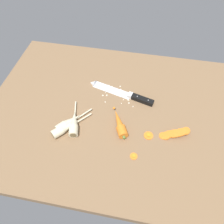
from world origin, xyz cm
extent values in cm
cube|color=brown|center=(0.00, 0.00, -2.00)|extent=(120.00, 90.00, 4.00)
cube|color=silver|center=(-2.81, 12.72, 0.25)|extent=(20.45, 9.56, 0.50)
cone|color=silver|center=(-13.60, 15.70, 0.25)|extent=(3.94, 4.61, 3.96)
cube|color=silver|center=(6.83, 10.07, 1.10)|extent=(2.71, 3.37, 2.20)
cube|color=black|center=(13.10, 8.34, 1.10)|extent=(11.35, 5.62, 2.20)
sphere|color=silver|center=(10.40, 9.08, 2.20)|extent=(0.50, 0.50, 0.50)
sphere|color=silver|center=(15.80, 7.59, 2.20)|extent=(0.50, 0.50, 0.50)
cylinder|color=orange|center=(6.31, -11.95, 2.10)|extent=(5.83, 6.12, 4.20)
cone|color=orange|center=(3.89, -6.73, 2.10)|extent=(8.47, 12.13, 3.99)
sphere|color=orange|center=(0.59, 0.39, 2.10)|extent=(1.20, 1.20, 1.20)
cylinder|color=#5B7F3D|center=(7.57, -14.68, 2.10)|extent=(1.51, 1.41, 1.20)
cylinder|color=beige|center=(-20.12, -14.66, 2.00)|extent=(5.86, 5.92, 4.00)
cone|color=beige|center=(-16.33, -9.90, 2.00)|extent=(7.83, 8.46, 3.80)
cylinder|color=beige|center=(-12.43, -5.03, 1.10)|extent=(5.80, 7.02, 0.70)
cylinder|color=brown|center=(-21.49, -16.37, 2.00)|extent=(2.38, 1.98, 2.80)
cylinder|color=beige|center=(-14.40, -15.38, 2.00)|extent=(4.94, 5.31, 4.00)
cone|color=beige|center=(-15.85, -9.31, 2.00)|extent=(5.56, 8.67, 3.80)
cylinder|color=beige|center=(-17.35, -3.08, 1.10)|extent=(2.70, 8.58, 0.70)
cylinder|color=brown|center=(-13.87, -17.57, 2.00)|extent=(2.79, 0.94, 2.80)
cylinder|color=beige|center=(-20.91, -17.40, 2.00)|extent=(6.06, 6.11, 4.00)
cone|color=beige|center=(-16.62, -12.62, 2.00)|extent=(8.32, 8.65, 3.80)
cylinder|color=beige|center=(-12.23, -7.72, 1.10)|extent=(6.46, 7.08, 0.70)
cylinder|color=brown|center=(-22.45, -19.12, 2.00)|extent=(2.28, 2.09, 2.80)
cylinder|color=orange|center=(24.00, -9.63, 0.35)|extent=(3.58, 3.58, 0.70)
cylinder|color=orange|center=(25.18, -9.62, 0.60)|extent=(3.87, 3.78, 2.45)
cylinder|color=orange|center=(26.17, -8.94, 0.84)|extent=(3.65, 3.56, 1.92)
cylinder|color=orange|center=(26.76, -8.69, 1.08)|extent=(3.53, 3.43, 1.96)
cylinder|color=orange|center=(27.96, -8.57, 1.33)|extent=(3.84, 3.75, 1.99)
cylinder|color=orange|center=(28.95, -8.34, 1.57)|extent=(3.87, 3.79, 2.01)
cylinder|color=orange|center=(30.17, -8.03, 1.82)|extent=(3.75, 3.65, 2.40)
cylinder|color=orange|center=(30.76, -7.85, 2.06)|extent=(3.81, 3.72, 2.02)
cylinder|color=orange|center=(31.73, -7.47, 2.31)|extent=(3.60, 3.51, 1.81)
cylinder|color=orange|center=(33.12, -6.90, 2.56)|extent=(3.67, 3.58, 2.44)
cylinder|color=orange|center=(12.65, -21.53, 0.35)|extent=(3.07, 3.07, 0.70)
cylinder|color=orange|center=(12.65, -21.53, 0.62)|extent=(1.29, 1.29, 0.16)
cylinder|color=orange|center=(17.76, -10.68, 0.35)|extent=(4.06, 4.06, 0.70)
cylinder|color=orange|center=(17.76, -10.68, 0.62)|extent=(1.71, 1.71, 0.16)
sphere|color=silver|center=(1.52, 14.19, 0.34)|extent=(0.68, 0.68, 0.68)
sphere|color=silver|center=(6.91, 5.95, 0.41)|extent=(0.81, 0.81, 0.81)
sphere|color=silver|center=(3.08, 10.38, 0.38)|extent=(0.77, 0.77, 0.77)
sphere|color=silver|center=(-4.64, 8.88, 0.44)|extent=(0.88, 0.88, 0.88)
sphere|color=silver|center=(0.90, 16.16, 0.35)|extent=(0.70, 0.70, 0.70)
sphere|color=silver|center=(3.91, 7.55, 0.26)|extent=(0.52, 0.52, 0.52)
sphere|color=silver|center=(-4.94, 15.72, 0.30)|extent=(0.60, 0.60, 0.60)
sphere|color=silver|center=(-3.08, 14.98, 0.39)|extent=(0.78, 0.78, 0.78)
sphere|color=silver|center=(6.32, 7.83, 0.43)|extent=(0.85, 0.85, 0.85)
sphere|color=silver|center=(2.98, 11.51, 0.27)|extent=(0.55, 0.55, 0.55)
sphere|color=silver|center=(-6.62, 8.45, 0.43)|extent=(0.85, 0.85, 0.85)
sphere|color=silver|center=(6.18, 10.28, 0.31)|extent=(0.63, 0.63, 0.63)
sphere|color=silver|center=(-4.58, 4.48, 0.34)|extent=(0.68, 0.68, 0.68)
sphere|color=silver|center=(3.33, 5.05, 0.27)|extent=(0.54, 0.54, 0.54)
sphere|color=silver|center=(-5.72, 10.49, 0.22)|extent=(0.44, 0.44, 0.44)
sphere|color=silver|center=(9.10, 4.19, 0.30)|extent=(0.60, 0.60, 0.60)
camera|label=1|loc=(10.98, -60.41, 80.56)|focal=34.36mm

